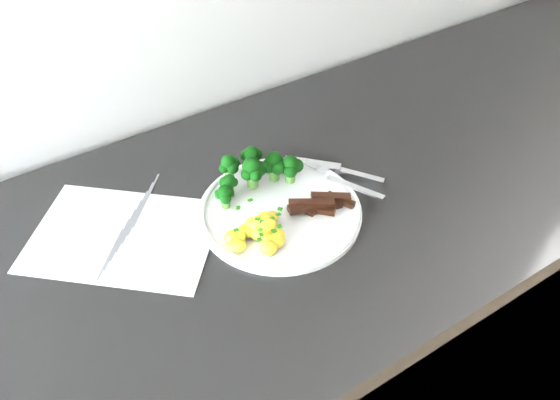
# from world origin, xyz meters

# --- Properties ---
(counter) EXTENTS (2.52, 0.63, 0.94)m
(counter) POSITION_xyz_m (0.08, 1.66, 0.47)
(counter) COLOR black
(counter) RESTS_ON ground
(recipe_paper) EXTENTS (0.34, 0.33, 0.00)m
(recipe_paper) POSITION_xyz_m (-0.17, 1.74, 0.94)
(recipe_paper) COLOR silver
(recipe_paper) RESTS_ON counter
(plate) EXTENTS (0.26, 0.26, 0.01)m
(plate) POSITION_xyz_m (0.06, 1.66, 0.95)
(plate) COLOR white
(plate) RESTS_ON counter
(broccoli) EXTENTS (0.16, 0.09, 0.07)m
(broccoli) POSITION_xyz_m (0.06, 1.73, 0.99)
(broccoli) COLOR #3E6C27
(broccoli) RESTS_ON plate
(potatoes) EXTENTS (0.10, 0.09, 0.04)m
(potatoes) POSITION_xyz_m (0.00, 1.62, 0.97)
(potatoes) COLOR gold
(potatoes) RESTS_ON plate
(beef_strips) EXTENTS (0.11, 0.06, 0.02)m
(beef_strips) POSITION_xyz_m (0.12, 1.62, 0.96)
(beef_strips) COLOR black
(beef_strips) RESTS_ON plate
(fork) EXTENTS (0.07, 0.16, 0.01)m
(fork) POSITION_xyz_m (0.18, 1.65, 0.96)
(fork) COLOR silver
(fork) RESTS_ON plate
(knife) EXTENTS (0.12, 0.15, 0.02)m
(knife) POSITION_xyz_m (0.21, 1.67, 0.95)
(knife) COLOR silver
(knife) RESTS_ON plate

